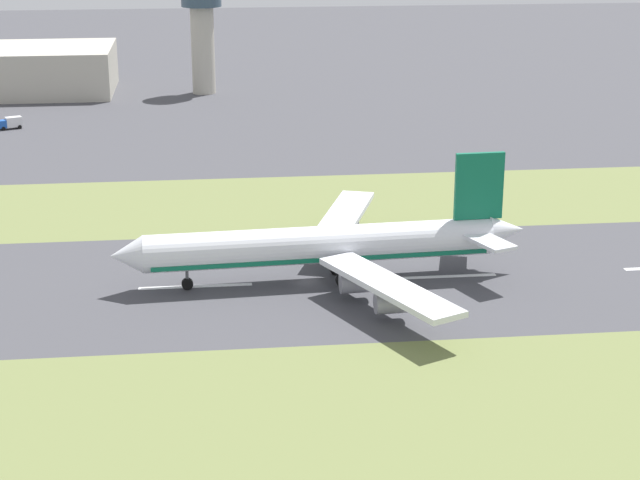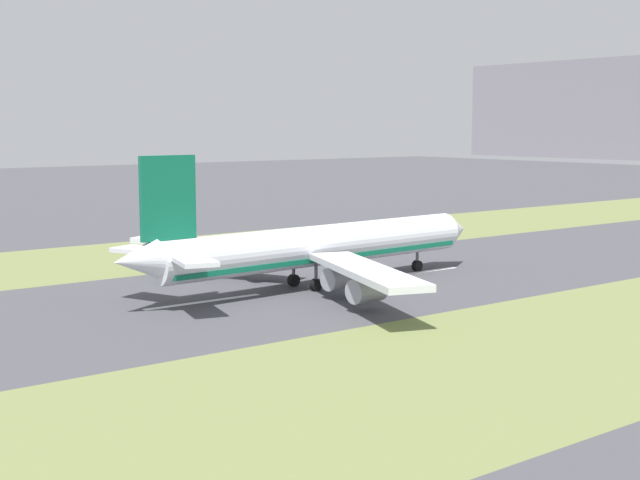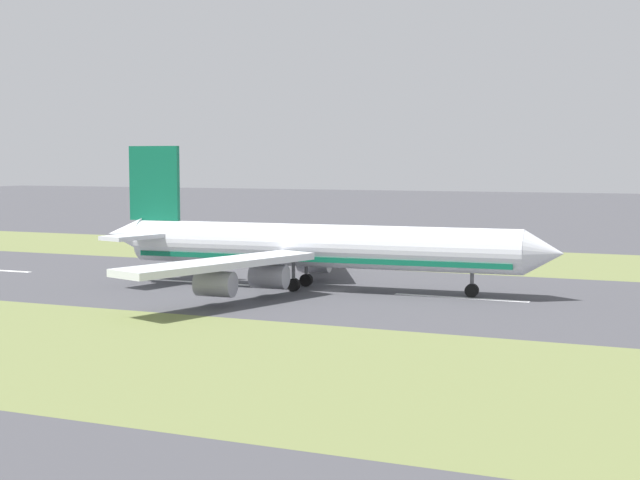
# 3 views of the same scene
# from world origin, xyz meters

# --- Properties ---
(ground_plane) EXTENTS (800.00, 800.00, 0.00)m
(ground_plane) POSITION_xyz_m (0.00, 0.00, 0.00)
(ground_plane) COLOR #424247
(grass_median_west) EXTENTS (40.00, 600.00, 0.01)m
(grass_median_west) POSITION_xyz_m (-45.00, 0.00, 0.00)
(grass_median_west) COLOR olive
(grass_median_west) RESTS_ON ground
(grass_median_east) EXTENTS (40.00, 600.00, 0.01)m
(grass_median_east) POSITION_xyz_m (45.00, 0.00, 0.00)
(grass_median_east) COLOR olive
(grass_median_east) RESTS_ON ground
(centreline_dash_mid) EXTENTS (1.20, 18.00, 0.01)m
(centreline_dash_mid) POSITION_xyz_m (0.00, -21.93, 0.01)
(centreline_dash_mid) COLOR silver
(centreline_dash_mid) RESTS_ON ground
(centreline_dash_far) EXTENTS (1.20, 18.00, 0.01)m
(centreline_dash_far) POSITION_xyz_m (0.00, 18.07, 0.01)
(centreline_dash_far) COLOR silver
(centreline_dash_far) RESTS_ON ground
(airplane_main_jet) EXTENTS (64.03, 67.21, 20.20)m
(airplane_main_jet) POSITION_xyz_m (0.28, -3.83, 6.02)
(airplane_main_jet) COLOR silver
(airplane_main_jet) RESTS_ON ground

